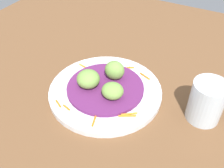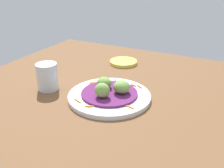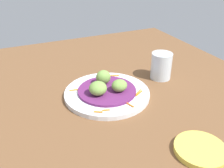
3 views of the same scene
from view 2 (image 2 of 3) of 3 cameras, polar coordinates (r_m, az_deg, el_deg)
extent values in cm
cube|color=brown|center=(80.21, -0.53, -4.59)|extent=(110.00, 110.00, 2.00)
cylinder|color=silver|center=(81.37, -0.58, -2.75)|extent=(26.13, 26.13, 1.43)
cylinder|color=#60235B|center=(80.88, -0.59, -2.07)|extent=(17.82, 17.82, 0.73)
cylinder|color=orange|center=(86.11, 6.13, -0.58)|extent=(2.24, 1.52, 0.40)
cylinder|color=orange|center=(86.93, 4.78, -0.27)|extent=(2.07, 0.95, 0.40)
cylinder|color=orange|center=(73.93, 3.85, -5.06)|extent=(3.28, 1.08, 0.40)
cylinder|color=orange|center=(74.26, -4.59, -4.94)|extent=(1.79, 1.72, 0.40)
cylinder|color=orange|center=(74.28, -5.23, -4.96)|extent=(2.13, 1.42, 0.40)
cylinder|color=orange|center=(89.56, 0.65, 0.61)|extent=(1.45, 3.66, 0.40)
cylinder|color=orange|center=(88.30, -3.97, 0.17)|extent=(3.03, 2.36, 0.40)
cylinder|color=orange|center=(77.60, -7.68, -3.70)|extent=(3.01, 1.50, 0.40)
cylinder|color=orange|center=(88.76, -3.68, 0.32)|extent=(3.40, 2.16, 0.40)
ellipsoid|color=#759E47|center=(76.88, -2.19, -1.40)|extent=(4.94, 4.43, 4.57)
ellipsoid|color=#759E47|center=(79.68, 2.15, -0.62)|extent=(5.87, 5.84, 4.04)
ellipsoid|color=#759E47|center=(83.05, -1.76, 0.33)|extent=(5.80, 5.51, 3.59)
cylinder|color=#E0CC4C|center=(110.52, 2.54, 4.88)|extent=(11.71, 11.71, 1.32)
cylinder|color=silver|center=(88.68, -14.16, 1.61)|extent=(7.07, 7.07, 9.09)
camera|label=1|loc=(1.16, -1.72, 26.29)|focal=41.17mm
camera|label=3|loc=(1.24, 25.64, 23.45)|focal=39.71mm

